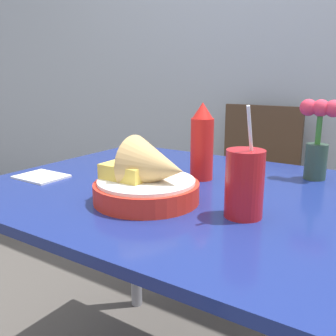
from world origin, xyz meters
The scene contains 8 objects.
wall_window centered at (0.00, 1.14, 1.30)m, with size 7.00×0.06×2.60m.
dining_table centered at (0.00, 0.00, 0.64)m, with size 1.01×0.87×0.75m.
chair_far_window centered at (-0.10, 0.90, 0.53)m, with size 0.40×0.40×0.90m.
food_basket centered at (0.03, -0.15, 0.80)m, with size 0.26×0.26×0.16m.
ketchup_bottle centered at (0.03, 0.10, 0.86)m, with size 0.07×0.07×0.22m.
drink_cup centered at (0.25, -0.12, 0.82)m, with size 0.08×0.08×0.24m.
flower_vase centered at (0.31, 0.28, 0.87)m, with size 0.12×0.06×0.23m.
napkin centered at (-0.38, -0.15, 0.75)m, with size 0.14×0.11×0.01m.
Camera 1 is at (0.54, -0.84, 1.04)m, focal length 40.00 mm.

